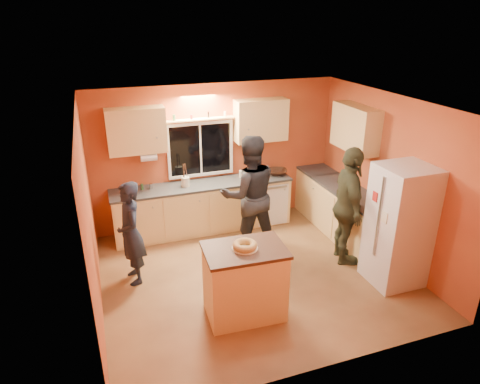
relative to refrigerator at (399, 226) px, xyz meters
name	(u,v)px	position (x,y,z in m)	size (l,w,h in m)	color
ground	(255,274)	(-1.89, 0.80, -0.90)	(4.50, 4.50, 0.00)	brown
room_shell	(254,165)	(-1.77, 1.21, 0.72)	(4.54, 4.04, 2.61)	#C46032
back_counter	(223,204)	(-1.88, 2.50, -0.45)	(4.23, 0.62, 0.90)	#E0C176
right_counter	(349,216)	(0.06, 1.30, -0.45)	(0.62, 1.84, 0.90)	#E0C176
refrigerator	(399,226)	(0.00, 0.00, 0.00)	(0.72, 0.70, 1.80)	silver
island	(245,281)	(-2.35, -0.02, -0.40)	(1.06, 0.76, 0.99)	#E0C176
bundt_pastry	(245,245)	(-2.35, -0.02, 0.14)	(0.31, 0.31, 0.09)	tan
person_left	(131,233)	(-3.63, 1.26, -0.12)	(0.57, 0.37, 1.56)	black
person_center	(249,195)	(-1.70, 1.58, 0.09)	(0.96, 0.75, 1.98)	black
person_right	(348,207)	(-0.39, 0.72, 0.05)	(1.11, 0.46, 1.90)	#323723
mixing_bowl	(277,172)	(-0.79, 2.52, 0.05)	(0.37, 0.37, 0.09)	black
utensil_crock	(185,182)	(-2.55, 2.49, 0.09)	(0.14, 0.14, 0.17)	beige
potted_plant	(378,202)	(-0.02, 0.50, 0.16)	(0.29, 0.25, 0.32)	gray
red_box	(343,182)	(0.12, 1.67, 0.04)	(0.16, 0.12, 0.07)	#A61D19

